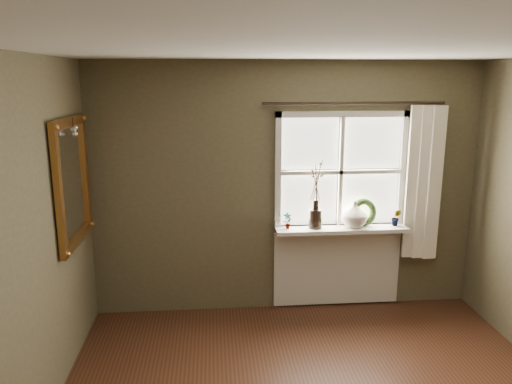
{
  "coord_description": "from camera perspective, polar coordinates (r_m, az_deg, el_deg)",
  "views": [
    {
      "loc": [
        -0.76,
        -2.71,
        2.45
      ],
      "look_at": [
        -0.38,
        1.55,
        1.45
      ],
      "focal_mm": 35.0,
      "sensor_mm": 36.0,
      "label": 1
    }
  ],
  "objects": [
    {
      "name": "cream_vase",
      "position": [
        5.23,
        11.19,
        -2.49
      ],
      "size": [
        0.27,
        0.27,
        0.27
      ],
      "primitive_type": "imported",
      "rotation": [
        0.0,
        0.0,
        0.01
      ],
      "color": "silver",
      "rests_on": "window_sill"
    },
    {
      "name": "potted_plant_right",
      "position": [
        5.38,
        15.72,
        -2.82
      ],
      "size": [
        0.12,
        0.11,
        0.18
      ],
      "primitive_type": "imported",
      "rotation": [
        0.0,
        0.0,
        -0.39
      ],
      "color": "#2E471F",
      "rests_on": "window_sill"
    },
    {
      "name": "wall_back",
      "position": [
        5.2,
        3.48,
        0.4
      ],
      "size": [
        4.0,
        0.1,
        2.6
      ],
      "primitive_type": "cube",
      "color": "brown",
      "rests_on": "ground"
    },
    {
      "name": "curtain_rod",
      "position": [
        5.09,
        11.21,
        9.93
      ],
      "size": [
        1.84,
        0.03,
        0.03
      ],
      "primitive_type": "cylinder",
      "rotation": [
        0.0,
        1.57,
        0.0
      ],
      "color": "black",
      "rests_on": "wall_back"
    },
    {
      "name": "wreath",
      "position": [
        5.3,
        12.18,
        -2.6
      ],
      "size": [
        0.32,
        0.2,
        0.3
      ],
      "primitive_type": "torus",
      "rotation": [
        1.36,
        0.0,
        0.24
      ],
      "color": "#2E471F",
      "rests_on": "window_sill"
    },
    {
      "name": "curtain",
      "position": [
        5.41,
        18.5,
        0.95
      ],
      "size": [
        0.36,
        0.12,
        1.59
      ],
      "primitive_type": "cube",
      "color": "white",
      "rests_on": "wall_back"
    },
    {
      "name": "window_sill",
      "position": [
        5.24,
        9.69,
        -4.19
      ],
      "size": [
        1.36,
        0.26,
        0.04
      ],
      "primitive_type": "cube",
      "color": "silver",
      "rests_on": "wall_back"
    },
    {
      "name": "gilt_mirror",
      "position": [
        4.57,
        -20.23,
        1.18
      ],
      "size": [
        0.1,
        0.92,
        1.1
      ],
      "color": "white",
      "rests_on": "wall_left"
    },
    {
      "name": "ceiling",
      "position": [
        2.82,
        11.03,
        16.04
      ],
      "size": [
        4.5,
        4.5,
        0.0
      ],
      "primitive_type": "plane",
      "color": "silver",
      "rests_on": "ground"
    },
    {
      "name": "dark_jug",
      "position": [
        5.14,
        6.8,
        -3.04
      ],
      "size": [
        0.15,
        0.15,
        0.2
      ],
      "primitive_type": "cylinder",
      "rotation": [
        0.0,
        0.0,
        0.12
      ],
      "color": "black",
      "rests_on": "window_sill"
    },
    {
      "name": "window_frame",
      "position": [
        5.2,
        9.63,
        2.28
      ],
      "size": [
        1.36,
        0.06,
        1.24
      ],
      "color": "silver",
      "rests_on": "wall_back"
    },
    {
      "name": "potted_plant_left",
      "position": [
        5.1,
        3.62,
        -3.28
      ],
      "size": [
        0.1,
        0.08,
        0.17
      ],
      "primitive_type": "imported",
      "rotation": [
        0.0,
        0.0,
        0.22
      ],
      "color": "#2E471F",
      "rests_on": "window_sill"
    },
    {
      "name": "window_apron",
      "position": [
        5.48,
        9.22,
        -8.24
      ],
      "size": [
        1.36,
        0.04,
        0.88
      ],
      "primitive_type": "cube",
      "color": "silver",
      "rests_on": "ground"
    }
  ]
}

